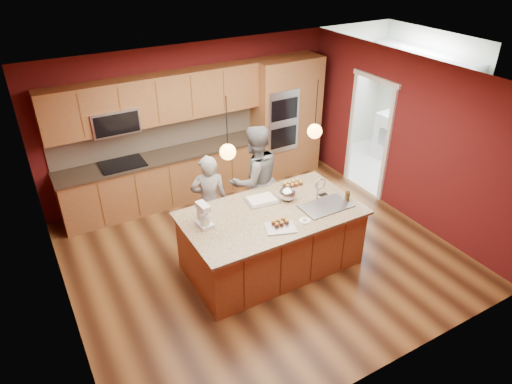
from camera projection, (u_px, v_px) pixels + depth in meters
floor at (261, 254)px, 7.03m from camera, size 5.50×5.50×0.00m
ceiling at (262, 82)px, 5.67m from camera, size 5.50×5.50×0.00m
wall_back at (191, 120)px, 8.22m from camera, size 5.50×0.00×5.50m
wall_front at (389, 282)px, 4.48m from camera, size 5.50×0.00×5.50m
wall_left at (52, 234)px, 5.17m from camera, size 0.00×5.00×5.00m
wall_right at (405, 138)px, 7.53m from camera, size 0.00×5.00×5.00m
cabinet_run at (162, 151)px, 7.93m from camera, size 3.74×0.64×2.30m
oven_column at (286, 117)px, 8.89m from camera, size 1.30×0.62×2.30m
doorway_trim at (368, 138)px, 8.27m from camera, size 0.08×1.11×2.20m
laundry_room at (424, 71)px, 8.81m from camera, size 2.60×2.70×2.70m
pendant_left at (228, 152)px, 5.54m from camera, size 0.20×0.20×0.80m
pendant_right at (315, 131)px, 6.09m from camera, size 0.20×0.20×0.80m
island at (272, 238)px, 6.59m from camera, size 2.50×1.40×1.30m
person_left at (209, 201)px, 6.93m from camera, size 0.64×0.52×1.52m
person_right at (255, 180)px, 7.20m from camera, size 0.92×0.73×1.81m
stand_mixer at (204, 216)px, 6.00m from camera, size 0.20×0.26×0.34m
sheet_cake at (262, 200)px, 6.60m from camera, size 0.48×0.37×0.05m
cooling_rack at (281, 228)px, 6.01m from camera, size 0.47×0.40×0.02m
mixing_bowl at (288, 194)px, 6.60m from camera, size 0.25×0.25×0.21m
plate at (305, 221)px, 6.17m from camera, size 0.16×0.16×0.01m
tumbler at (347, 196)px, 6.61m from camera, size 0.07×0.07×0.14m
phone at (323, 194)px, 6.77m from camera, size 0.13×0.07×0.01m
cupcakes_left at (203, 213)px, 6.29m from camera, size 0.14×0.14×0.06m
cupcakes_rack at (280, 222)px, 6.06m from camera, size 0.23×0.15×0.07m
cupcakes_right at (293, 184)px, 6.99m from camera, size 0.33×0.16×0.07m
washer at (421, 146)px, 9.13m from camera, size 0.77×0.79×1.11m
dryer at (394, 136)px, 9.73m from camera, size 0.68×0.70×0.99m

